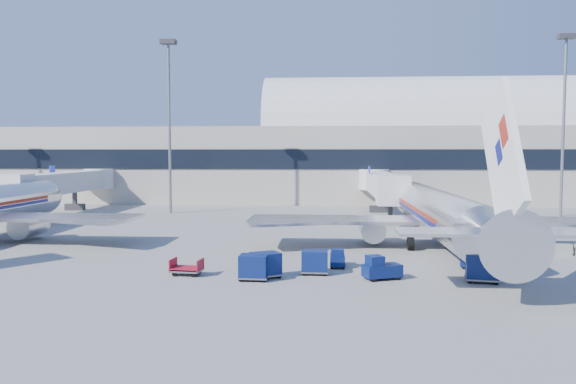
# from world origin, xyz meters

# --- Properties ---
(ground) EXTENTS (260.00, 260.00, 0.00)m
(ground) POSITION_xyz_m (0.00, 0.00, 0.00)
(ground) COLOR gray
(ground) RESTS_ON ground
(terminal) EXTENTS (170.00, 28.15, 21.00)m
(terminal) POSITION_xyz_m (-13.60, 55.96, 7.52)
(terminal) COLOR #B2AA9E
(terminal) RESTS_ON ground
(airliner_main) EXTENTS (32.00, 37.26, 12.07)m
(airliner_main) POSITION_xyz_m (10.00, 4.51, 2.93)
(airliner_main) COLOR silver
(airliner_main) RESTS_ON ground
(jetbridge_near) EXTENTS (4.40, 27.50, 6.25)m
(jetbridge_near) POSITION_xyz_m (7.60, 30.81, 3.93)
(jetbridge_near) COLOR silver
(jetbridge_near) RESTS_ON ground
(jetbridge_mid) EXTENTS (4.40, 27.50, 6.25)m
(jetbridge_mid) POSITION_xyz_m (-34.40, 30.81, 3.93)
(jetbridge_mid) COLOR silver
(jetbridge_mid) RESTS_ON ground
(mast_west) EXTENTS (2.00, 1.20, 22.60)m
(mast_west) POSITION_xyz_m (-20.00, 30.00, 14.79)
(mast_west) COLOR slate
(mast_west) RESTS_ON ground
(mast_east) EXTENTS (2.00, 1.20, 22.60)m
(mast_east) POSITION_xyz_m (30.00, 30.00, 14.79)
(mast_east) COLOR slate
(mast_east) RESTS_ON ground
(barrier_near) EXTENTS (3.00, 0.55, 0.90)m
(barrier_near) POSITION_xyz_m (18.00, 2.00, 0.45)
(barrier_near) COLOR #9E9E96
(barrier_near) RESTS_ON ground
(tug_lead) EXTENTS (2.63, 1.96, 1.54)m
(tug_lead) POSITION_xyz_m (3.93, -7.29, 0.70)
(tug_lead) COLOR #0A174C
(tug_lead) RESTS_ON ground
(tug_right) EXTENTS (2.23, 1.52, 1.33)m
(tug_right) POSITION_xyz_m (10.70, -3.55, 0.60)
(tug_right) COLOR #0A174C
(tug_right) RESTS_ON ground
(tug_left) EXTENTS (1.03, 2.04, 1.33)m
(tug_left) POSITION_xyz_m (1.28, -3.59, 0.61)
(tug_left) COLOR #0A174C
(tug_left) RESTS_ON ground
(cart_train_a) EXTENTS (1.80, 1.39, 1.56)m
(cart_train_a) POSITION_xyz_m (-0.24, -6.06, 0.84)
(cart_train_a) COLOR #0A174C
(cart_train_a) RESTS_ON ground
(cart_train_b) EXTENTS (2.29, 2.12, 1.62)m
(cart_train_b) POSITION_xyz_m (-3.35, -7.31, 0.87)
(cart_train_b) COLOR #0A174C
(cart_train_b) RESTS_ON ground
(cart_train_c) EXTENTS (1.87, 1.46, 1.61)m
(cart_train_c) POSITION_xyz_m (-4.02, -8.06, 0.86)
(cart_train_c) COLOR #0A174C
(cart_train_c) RESTS_ON ground
(cart_solo_near) EXTENTS (2.22, 1.84, 1.75)m
(cart_solo_near) POSITION_xyz_m (10.10, -7.60, 0.94)
(cart_solo_near) COLOR #0A174C
(cart_solo_near) RESTS_ON ground
(cart_open_red) EXTENTS (2.11, 1.60, 0.53)m
(cart_open_red) POSITION_xyz_m (-8.54, -6.90, 0.38)
(cart_open_red) COLOR slate
(cart_open_red) RESTS_ON ground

